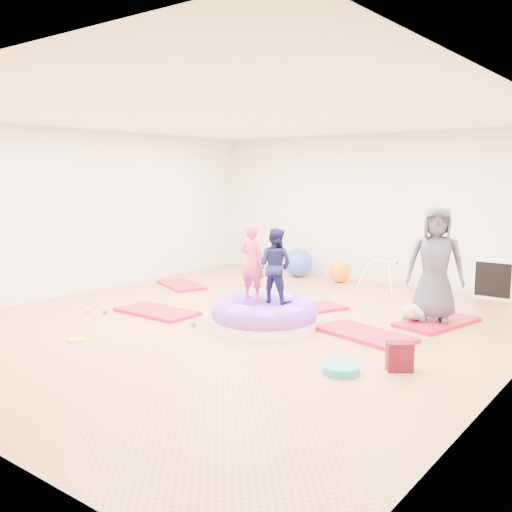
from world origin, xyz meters
The scene contains 19 objects.
room centered at (0.00, 0.00, 1.40)m, with size 7.01×8.01×2.81m.
gym_mat_front_left centered at (-1.36, -0.34, 0.03)m, with size 1.25×0.62×0.05m, color #B90F33.
gym_mat_mid_left centered at (-2.54, 1.35, 0.02)m, with size 1.12×0.56×0.05m, color #B90F33.
gym_mat_center_back centered at (0.34, 1.21, 0.02)m, with size 1.06×0.53×0.04m, color #B90F33.
gym_mat_right centered at (1.63, 0.44, 0.03)m, with size 1.25×0.63×0.05m, color #B90F33.
gym_mat_rear_right centered at (2.15, 1.58, 0.03)m, with size 1.24×0.62×0.05m, color #B90F33.
inflatable_cushion centered at (0.39, -0.02, 0.17)m, with size 1.42×1.42×0.45m.
child_pink centered at (0.20, -0.03, 0.92)m, with size 0.37×0.24×1.02m, color #CE385E.
child_navy centered at (0.53, 0.02, 0.90)m, with size 0.48×0.37×0.99m, color #13133A.
adult_caregiver centered at (2.09, 1.56, 0.83)m, with size 0.77×0.50×1.57m, color #3B3B47.
infant centered at (1.89, 1.38, 0.16)m, with size 0.37×0.38×0.22m.
ball_pit_balls centered at (-0.17, -0.04, 0.04)m, with size 4.07×2.50×0.07m.
exercise_ball_blue centered at (-1.38, 3.49, 0.29)m, with size 0.57×0.57×0.57m, color #2957B5.
exercise_ball_orange centered at (-0.42, 3.45, 0.20)m, with size 0.41×0.41×0.41m, color orange.
infant_play_gym centered at (0.56, 3.22, 0.36)m, with size 0.71×0.67×0.54m.
cube_shelf centered at (2.31, 3.79, 0.33)m, with size 0.66×0.32×0.66m.
balance_disc centered at (2.07, -0.96, 0.04)m, with size 0.39×0.39×0.09m, color teal.
backpack centered at (2.51, -0.52, 0.15)m, with size 0.26×0.16×0.31m, color maroon.
yellow_toy centered at (-1.08, -1.93, 0.02)m, with size 0.20×0.20×0.03m, color #EEFB1A.
Camera 1 is at (4.80, -5.96, 2.03)m, focal length 40.00 mm.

